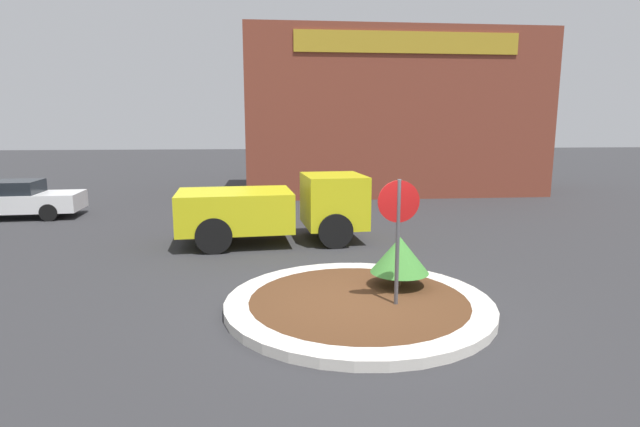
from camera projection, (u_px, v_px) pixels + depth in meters
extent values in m
plane|color=#2D2D30|center=(358.00, 308.00, 9.14)|extent=(120.00, 120.00, 0.00)
cylinder|color=beige|center=(358.00, 304.00, 9.12)|extent=(4.87, 4.87, 0.17)
cylinder|color=#4C2D19|center=(358.00, 304.00, 9.12)|extent=(4.00, 4.00, 0.17)
cylinder|color=#4C4C51|center=(397.00, 248.00, 8.69)|extent=(0.07, 0.07, 2.40)
cylinder|color=#B71414|center=(399.00, 202.00, 8.55)|extent=(0.73, 0.03, 0.73)
cylinder|color=brown|center=(399.00, 279.00, 9.83)|extent=(0.08, 0.08, 0.28)
cone|color=#3D7F33|center=(400.00, 255.00, 9.74)|extent=(1.14, 1.14, 0.71)
cube|color=gold|center=(333.00, 200.00, 14.35)|extent=(1.83, 2.20, 1.47)
cube|color=gold|center=(235.00, 210.00, 13.89)|extent=(3.29, 2.43, 1.07)
cube|color=black|center=(353.00, 191.00, 14.41)|extent=(0.19, 1.84, 0.51)
cylinder|color=black|center=(322.00, 218.00, 15.42)|extent=(0.97, 0.32, 0.95)
cylinder|color=black|center=(335.00, 231.00, 13.48)|extent=(0.97, 0.32, 0.95)
cylinder|color=black|center=(215.00, 221.00, 14.84)|extent=(0.97, 0.32, 0.95)
cylinder|color=black|center=(214.00, 236.00, 12.91)|extent=(0.97, 0.32, 0.95)
cube|color=brown|center=(390.00, 115.00, 24.68)|extent=(13.94, 6.00, 7.56)
cube|color=#B28E23|center=(408.00, 42.00, 21.19)|extent=(9.76, 0.08, 0.90)
cube|color=silver|center=(15.00, 202.00, 17.84)|extent=(4.53, 2.08, 0.63)
cube|color=black|center=(7.00, 187.00, 17.71)|extent=(2.22, 1.71, 0.46)
cylinder|color=black|center=(64.00, 205.00, 18.91)|extent=(0.61, 0.24, 0.60)
cylinder|color=black|center=(49.00, 212.00, 17.32)|extent=(0.61, 0.24, 0.60)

